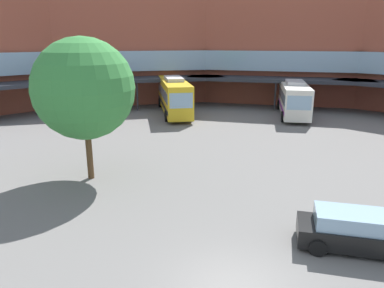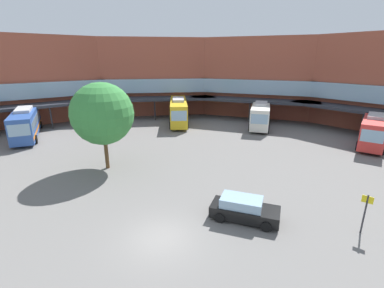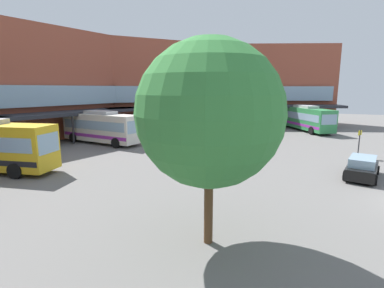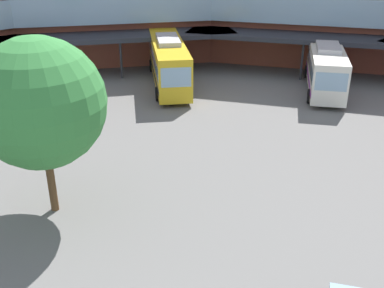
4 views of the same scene
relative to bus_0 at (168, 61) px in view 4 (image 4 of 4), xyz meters
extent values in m
cube|color=#8CADC6|center=(12.93, 7.47, 3.38)|extent=(19.94, 10.70, 2.36)
cube|color=#282B33|center=(11.85, 3.20, 1.35)|extent=(21.43, 9.05, 0.40)
cylinder|color=#2D2D33|center=(11.46, 1.65, -0.33)|extent=(0.20, 0.20, 3.37)
cube|color=#8CADC6|center=(-5.76, 7.47, 3.38)|extent=(19.94, 10.70, 2.36)
cube|color=#282B33|center=(-4.68, 3.20, 1.35)|extent=(21.43, 9.05, 0.40)
cylinder|color=#2D2D33|center=(-4.29, 1.65, -0.33)|extent=(0.20, 0.20, 3.37)
cube|color=gold|center=(0.00, 0.02, -0.03)|extent=(4.49, 12.30, 3.28)
cube|color=#8CADC6|center=(0.00, 0.02, 0.37)|extent=(4.42, 11.60, 1.05)
cube|color=black|center=(0.00, 0.02, -0.95)|extent=(4.47, 12.07, 0.39)
cube|color=#8CADC6|center=(1.01, -5.88, 0.37)|extent=(2.18, 0.49, 1.44)
cube|color=#B2B2B7|center=(0.00, 0.02, 1.79)|extent=(2.45, 4.57, 0.36)
cylinder|color=black|center=(1.92, -3.81, -1.47)|extent=(0.48, 1.13, 1.10)
cylinder|color=black|center=(-0.54, -4.23, -1.47)|extent=(0.48, 1.13, 1.10)
cylinder|color=black|center=(0.53, 4.26, -1.47)|extent=(0.48, 1.13, 1.10)
cylinder|color=black|center=(-1.92, 3.84, -1.47)|extent=(0.48, 1.13, 1.10)
cube|color=silver|center=(12.81, -1.23, -0.16)|extent=(4.12, 10.29, 3.03)
cube|color=#8CADC6|center=(12.81, -1.23, 0.21)|extent=(4.07, 9.71, 0.97)
cube|color=purple|center=(12.81, -1.23, -1.00)|extent=(4.11, 10.10, 0.36)
cube|color=#8CADC6|center=(12.01, -6.13, 0.21)|extent=(2.22, 0.48, 1.33)
cube|color=#B2B2B7|center=(12.81, -1.23, 1.54)|extent=(2.33, 3.84, 0.36)
cylinder|color=black|center=(13.52, -4.80, -1.47)|extent=(0.47, 1.13, 1.10)
cylinder|color=black|center=(11.01, -4.39, -1.47)|extent=(0.47, 1.13, 1.10)
cylinder|color=black|center=(14.61, 1.92, -1.47)|extent=(0.47, 1.13, 1.10)
cylinder|color=black|center=(12.10, 2.33, -1.47)|extent=(0.47, 1.13, 1.10)
cylinder|color=brown|center=(-3.86, -19.52, -0.15)|extent=(0.36, 0.36, 3.73)
sphere|color=#38843D|center=(-3.86, -19.52, 3.27)|extent=(5.68, 5.68, 5.68)
camera|label=1|loc=(2.30, -39.65, 5.95)|focal=33.97mm
camera|label=2|loc=(6.85, -42.78, 8.16)|focal=25.40mm
camera|label=3|loc=(-14.47, -22.91, 4.22)|focal=27.39mm
camera|label=4|loc=(3.13, -37.52, 9.87)|focal=42.81mm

